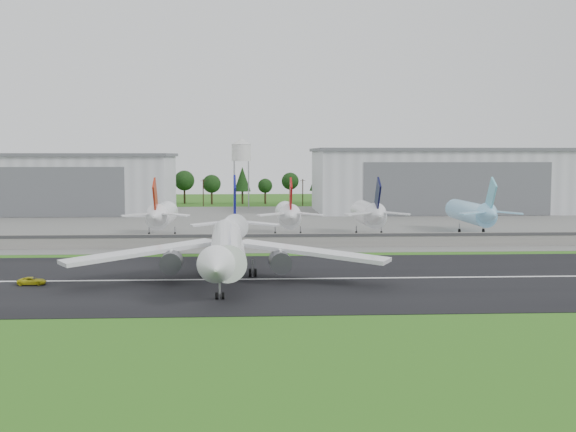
{
  "coord_description": "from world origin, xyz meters",
  "views": [
    {
      "loc": [
        -1.91,
        -118.9,
        22.41
      ],
      "look_at": [
        6.74,
        40.0,
        9.0
      ],
      "focal_mm": 45.0,
      "sensor_mm": 36.0,
      "label": 1
    }
  ],
  "objects": [
    {
      "name": "runway_centerline",
      "position": [
        0.0,
        10.0,
        0.11
      ],
      "size": [
        220.0,
        1.0,
        0.02
      ],
      "primitive_type": "cube",
      "color": "white",
      "rests_on": "runway"
    },
    {
      "name": "water_tower",
      "position": [
        -5.0,
        185.0,
        24.55
      ],
      "size": [
        8.4,
        8.4,
        29.4
      ],
      "color": "#99999E",
      "rests_on": "ground"
    },
    {
      "name": "utility_poles",
      "position": [
        0.0,
        200.0,
        0.0
      ],
      "size": [
        230.0,
        3.0,
        12.0
      ],
      "primitive_type": null,
      "color": "black",
      "rests_on": "ground"
    },
    {
      "name": "apron",
      "position": [
        0.0,
        120.0,
        0.05
      ],
      "size": [
        320.0,
        150.0,
        0.1
      ],
      "primitive_type": "cube",
      "color": "slate",
      "rests_on": "ground"
    },
    {
      "name": "parked_jet_navy",
      "position": [
        31.24,
        76.59,
        6.4
      ],
      "size": [
        7.36,
        31.29,
        16.92
      ],
      "color": "white",
      "rests_on": "ground"
    },
    {
      "name": "treeline",
      "position": [
        0.0,
        215.0,
        0.0
      ],
      "size": [
        320.0,
        16.0,
        22.0
      ],
      "primitive_type": null,
      "color": "black",
      "rests_on": "ground"
    },
    {
      "name": "hangar_west",
      "position": [
        -80.0,
        164.92,
        11.63
      ],
      "size": [
        97.0,
        44.0,
        23.2
      ],
      "color": "silver",
      "rests_on": "ground"
    },
    {
      "name": "ground_vehicle",
      "position": [
        -39.41,
        6.35,
        0.77
      ],
      "size": [
        4.88,
        2.34,
        1.34
      ],
      "primitive_type": "imported",
      "rotation": [
        0.0,
        0.0,
        1.59
      ],
      "color": "gold",
      "rests_on": "runway"
    },
    {
      "name": "parked_jet_red_a",
      "position": [
        -25.61,
        76.59,
        6.36
      ],
      "size": [
        7.36,
        31.29,
        16.88
      ],
      "color": "white",
      "rests_on": "ground"
    },
    {
      "name": "runway",
      "position": [
        0.0,
        10.0,
        0.05
      ],
      "size": [
        320.0,
        60.0,
        0.1
      ],
      "primitive_type": "cube",
      "color": "black",
      "rests_on": "ground"
    },
    {
      "name": "parked_jet_skyblue",
      "position": [
        61.65,
        81.58,
        6.25
      ],
      "size": [
        7.36,
        37.29,
        16.81
      ],
      "color": "#93D4FD",
      "rests_on": "ground"
    },
    {
      "name": "ground",
      "position": [
        0.0,
        0.0,
        0.0
      ],
      "size": [
        600.0,
        600.0,
        0.0
      ],
      "primitive_type": "plane",
      "color": "#306016",
      "rests_on": "ground"
    },
    {
      "name": "parked_jet_red_b",
      "position": [
        8.78,
        76.58,
        6.3
      ],
      "size": [
        7.36,
        31.29,
        16.81
      ],
      "color": "white",
      "rests_on": "ground"
    },
    {
      "name": "hangar_east",
      "position": [
        75.0,
        164.92,
        12.63
      ],
      "size": [
        102.0,
        47.0,
        25.2
      ],
      "color": "silver",
      "rests_on": "ground"
    },
    {
      "name": "main_airliner",
      "position": [
        -5.88,
        9.56,
        4.89
      ],
      "size": [
        57.25,
        59.16,
        18.17
      ],
      "rotation": [
        0.0,
        0.0,
        3.18
      ],
      "color": "white",
      "rests_on": "runway"
    },
    {
      "name": "blast_fence",
      "position": [
        0.0,
        54.99,
        1.81
      ],
      "size": [
        240.0,
        0.61,
        3.5
      ],
      "color": "gray",
      "rests_on": "ground"
    }
  ]
}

